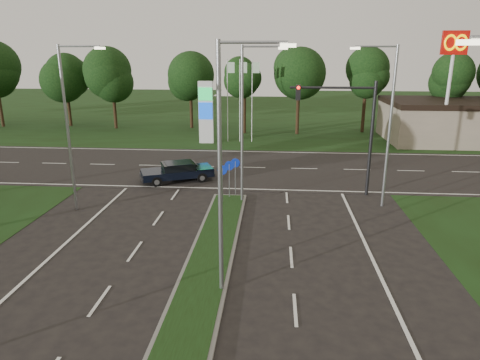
{
  "coord_description": "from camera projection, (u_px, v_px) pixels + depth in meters",
  "views": [
    {
      "loc": [
        2.63,
        -8.06,
        8.59
      ],
      "look_at": [
        0.91,
        13.25,
        2.2
      ],
      "focal_mm": 32.0,
      "sensor_mm": 36.0,
      "label": 1
    }
  ],
  "objects": [
    {
      "name": "commercial_building",
      "position": [
        470.0,
        122.0,
        42.47
      ],
      "size": [
        16.0,
        9.0,
        4.0
      ],
      "primitive_type": "cube",
      "color": "gray",
      "rests_on": "ground"
    },
    {
      "name": "streetlight_right_far",
      "position": [
        387.0,
        119.0,
        23.5
      ],
      "size": [
        2.53,
        0.22,
        9.0
      ],
      "rotation": [
        0.0,
        0.0,
        3.14
      ],
      "color": "gray",
      "rests_on": "ground"
    },
    {
      "name": "cross_road",
      "position": [
        240.0,
        167.0,
        33.28
      ],
      "size": [
        160.0,
        12.0,
        0.02
      ],
      "primitive_type": "cube",
      "color": "black",
      "rests_on": "ground"
    },
    {
      "name": "navy_sedan",
      "position": [
        177.0,
        171.0,
        29.57
      ],
      "size": [
        5.21,
        3.71,
        1.33
      ],
      "rotation": [
        0.0,
        0.0,
        1.98
      ],
      "color": "black",
      "rests_on": "ground"
    },
    {
      "name": "streetlight_left_far",
      "position": [
        70.0,
        121.0,
        22.92
      ],
      "size": [
        2.53,
        0.22,
        9.0
      ],
      "color": "gray",
      "rests_on": "ground"
    },
    {
      "name": "verge_far",
      "position": [
        257.0,
        113.0,
        62.88
      ],
      "size": [
        160.0,
        50.0,
        0.02
      ],
      "primitive_type": "cube",
      "color": "black",
      "rests_on": "ground"
    },
    {
      "name": "streetlight_median_far",
      "position": [
        246.0,
        117.0,
        24.11
      ],
      "size": [
        2.53,
        0.22,
        9.0
      ],
      "color": "gray",
      "rests_on": "ground"
    },
    {
      "name": "traffic_signal",
      "position": [
        351.0,
        121.0,
        25.66
      ],
      "size": [
        5.1,
        0.42,
        7.0
      ],
      "color": "black",
      "rests_on": "ground"
    },
    {
      "name": "treeline_far",
      "position": [
        252.0,
        69.0,
        46.53
      ],
      "size": [
        6.0,
        6.0,
        9.9
      ],
      "color": "black",
      "rests_on": "ground"
    },
    {
      "name": "gas_pylon",
      "position": [
        208.0,
        111.0,
        41.3
      ],
      "size": [
        5.8,
        1.26,
        8.0
      ],
      "color": "silver",
      "rests_on": "ground"
    },
    {
      "name": "median_kerb",
      "position": [
        190.0,
        321.0,
        14.16
      ],
      "size": [
        2.0,
        26.0,
        0.12
      ],
      "primitive_type": "cube",
      "color": "slate",
      "rests_on": "ground"
    },
    {
      "name": "median_signs",
      "position": [
        229.0,
        172.0,
        25.53
      ],
      "size": [
        1.16,
        1.76,
        2.38
      ],
      "color": "gray",
      "rests_on": "ground"
    },
    {
      "name": "streetlight_median_near",
      "position": [
        226.0,
        160.0,
        14.56
      ],
      "size": [
        2.53,
        0.22,
        9.0
      ],
      "color": "gray",
      "rests_on": "ground"
    },
    {
      "name": "mcdonalds_sign",
      "position": [
        453.0,
        60.0,
        37.21
      ],
      "size": [
        2.2,
        0.47,
        10.4
      ],
      "color": "silver",
      "rests_on": "ground"
    }
  ]
}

